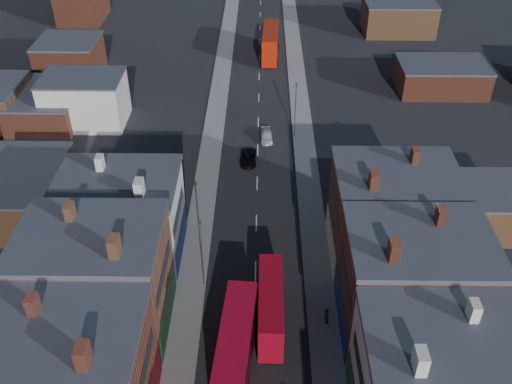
{
  "coord_description": "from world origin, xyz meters",
  "views": [
    {
      "loc": [
        0.6,
        -11.11,
        41.51
      ],
      "look_at": [
        0.0,
        36.67,
        6.85
      ],
      "focal_mm": 40.0,
      "sensor_mm": 36.0,
      "label": 1
    }
  ],
  "objects_px": {
    "car_3": "(266,136)",
    "ped_3": "(327,315)",
    "car_2": "(249,158)",
    "bus_1": "(271,306)",
    "bus_0": "(236,350)",
    "bus_2": "(270,42)"
  },
  "relations": [
    {
      "from": "car_3",
      "to": "ped_3",
      "type": "xyz_separation_m",
      "value": [
        5.54,
        -33.61,
        0.45
      ]
    },
    {
      "from": "bus_2",
      "to": "car_3",
      "type": "relative_size",
      "value": 3.05
    },
    {
      "from": "car_2",
      "to": "bus_1",
      "type": "bearing_deg",
      "value": -83.42
    },
    {
      "from": "bus_2",
      "to": "car_2",
      "type": "distance_m",
      "value": 35.88
    },
    {
      "from": "bus_1",
      "to": "car_2",
      "type": "height_order",
      "value": "bus_1"
    },
    {
      "from": "bus_0",
      "to": "bus_1",
      "type": "distance_m",
      "value": 6.17
    },
    {
      "from": "car_2",
      "to": "ped_3",
      "type": "xyz_separation_m",
      "value": [
        7.94,
        -27.79,
        0.4
      ]
    },
    {
      "from": "bus_0",
      "to": "car_3",
      "type": "xyz_separation_m",
      "value": [
        2.7,
        39.02,
        -2.14
      ]
    },
    {
      "from": "bus_0",
      "to": "car_3",
      "type": "height_order",
      "value": "bus_0"
    },
    {
      "from": "bus_1",
      "to": "car_2",
      "type": "relative_size",
      "value": 2.22
    },
    {
      "from": "bus_2",
      "to": "car_3",
      "type": "distance_m",
      "value": 29.95
    },
    {
      "from": "ped_3",
      "to": "car_3",
      "type": "bearing_deg",
      "value": -1.79
    },
    {
      "from": "bus_2",
      "to": "bus_1",
      "type": "bearing_deg",
      "value": -87.98
    },
    {
      "from": "bus_1",
      "to": "bus_2",
      "type": "distance_m",
      "value": 63.51
    },
    {
      "from": "bus_2",
      "to": "ped_3",
      "type": "xyz_separation_m",
      "value": [
        4.76,
        -63.47,
        -1.74
      ]
    },
    {
      "from": "bus_0",
      "to": "ped_3",
      "type": "height_order",
      "value": "bus_0"
    },
    {
      "from": "bus_1",
      "to": "car_3",
      "type": "bearing_deg",
      "value": 90.83
    },
    {
      "from": "bus_2",
      "to": "ped_3",
      "type": "bearing_deg",
      "value": -83.27
    },
    {
      "from": "bus_2",
      "to": "car_3",
      "type": "xyz_separation_m",
      "value": [
        -0.78,
        -29.86,
        -2.19
      ]
    },
    {
      "from": "bus_0",
      "to": "bus_1",
      "type": "bearing_deg",
      "value": 65.29
    },
    {
      "from": "bus_0",
      "to": "ped_3",
      "type": "bearing_deg",
      "value": 37.78
    },
    {
      "from": "bus_1",
      "to": "ped_3",
      "type": "bearing_deg",
      "value": 0.76
    }
  ]
}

